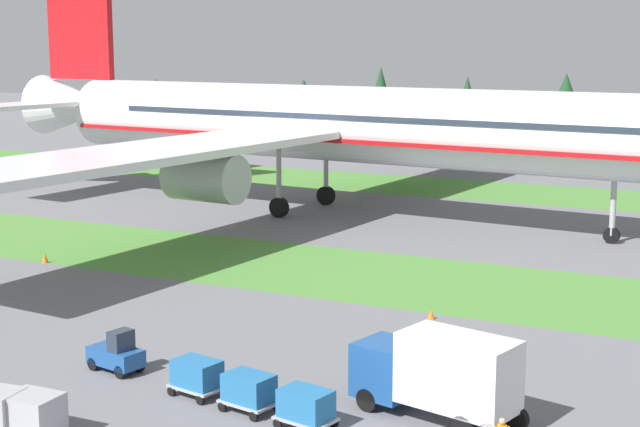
{
  "coord_description": "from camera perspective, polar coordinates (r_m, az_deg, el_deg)",
  "views": [
    {
      "loc": [
        21.7,
        -22.22,
        14.56
      ],
      "look_at": [
        -5.07,
        31.34,
        4.0
      ],
      "focal_mm": 53.89,
      "sensor_mm": 36.0,
      "label": 1
    }
  ],
  "objects": [
    {
      "name": "cargo_dolly_lead",
      "position": [
        41.1,
        -7.32,
        -9.47
      ],
      "size": [
        2.44,
        1.88,
        1.55
      ],
      "rotation": [
        0.0,
        0.0,
        1.39
      ],
      "color": "#A3A3A8",
      "rests_on": "ground"
    },
    {
      "name": "taxiway_marker_0",
      "position": [
        67.55,
        -16.02,
        -2.55
      ],
      "size": [
        0.44,
        0.44,
        0.68
      ],
      "primitive_type": "cone",
      "color": "orange",
      "rests_on": "ground"
    },
    {
      "name": "catering_truck",
      "position": [
        38.21,
        7.01,
        -9.34
      ],
      "size": [
        7.29,
        3.79,
        3.58
      ],
      "rotation": [
        0.0,
        0.0,
        1.35
      ],
      "color": "#1E4C8E",
      "rests_on": "ground"
    },
    {
      "name": "taxiway_marker_2",
      "position": [
        52.16,
        6.61,
        -5.97
      ],
      "size": [
        0.44,
        0.44,
        0.54
      ],
      "primitive_type": "cone",
      "color": "orange",
      "rests_on": "ground"
    },
    {
      "name": "grass_strip_near",
      "position": [
        60.77,
        4.84,
        -3.89
      ],
      "size": [
        320.0,
        13.24,
        0.01
      ],
      "primitive_type": "cube",
      "color": "#4C8438",
      "rests_on": "ground"
    },
    {
      "name": "uld_container_2",
      "position": [
        38.12,
        -16.67,
        -11.49
      ],
      "size": [
        2.04,
        1.65,
        1.73
      ],
      "primitive_type": "cube",
      "rotation": [
        0.0,
        0.0,
        0.02
      ],
      "color": "#A3A3A8",
      "rests_on": "ground"
    },
    {
      "name": "grass_strip_far",
      "position": [
        96.94,
        13.32,
        1.1
      ],
      "size": [
        320.0,
        13.24,
        0.01
      ],
      "primitive_type": "cube",
      "color": "#4C8438",
      "rests_on": "ground"
    },
    {
      "name": "cargo_dolly_second",
      "position": [
        39.23,
        -4.24,
        -10.37
      ],
      "size": [
        2.44,
        1.88,
        1.55
      ],
      "rotation": [
        0.0,
        0.0,
        1.39
      ],
      "color": "#A3A3A8",
      "rests_on": "ground"
    },
    {
      "name": "baggage_tug",
      "position": [
        44.63,
        -11.98,
        -8.16
      ],
      "size": [
        2.79,
        1.76,
        1.97
      ],
      "rotation": [
        0.0,
        0.0,
        1.39
      ],
      "color": "#1E4C8E",
      "rests_on": "ground"
    },
    {
      "name": "cargo_dolly_third",
      "position": [
        37.5,
        -0.85,
        -11.33
      ],
      "size": [
        2.44,
        1.88,
        1.55
      ],
      "rotation": [
        0.0,
        0.0,
        1.39
      ],
      "color": "#A3A3A8",
      "rests_on": "ground"
    },
    {
      "name": "airliner",
      "position": [
        83.18,
        0.25,
        5.41
      ],
      "size": [
        68.9,
        84.66,
        22.06
      ],
      "rotation": [
        0.0,
        0.0,
        -1.66
      ],
      "color": "silver",
      "rests_on": "ground"
    }
  ]
}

